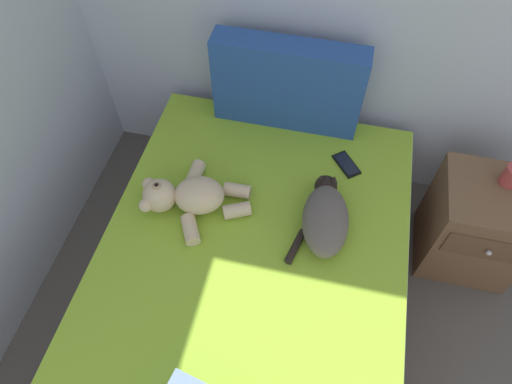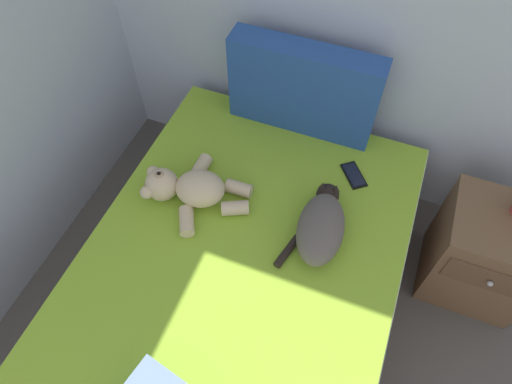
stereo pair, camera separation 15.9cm
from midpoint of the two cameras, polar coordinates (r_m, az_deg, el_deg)
The scene contains 6 objects.
bed at distance 2.04m, azimuth -3.71°, elevation -14.41°, with size 1.30×1.99×0.50m.
patterned_cushion at distance 2.15m, azimuth 1.85°, elevation 13.25°, with size 0.70×0.13×0.45m.
cat at distance 1.87m, azimuth 6.34°, elevation -3.29°, with size 0.25×0.43×0.15m.
teddy_bear at distance 1.95m, azimuth -10.89°, elevation -0.65°, with size 0.49×0.41×0.16m.
cell_phone at distance 2.13m, azimuth 9.28°, elevation 3.34°, with size 0.15×0.16×0.01m.
nightstand at distance 2.40m, azimuth 24.32°, elevation -4.02°, with size 0.44×0.42×0.55m.
Camera 1 is at (1.28, 2.26, 2.15)m, focal length 31.64 mm.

